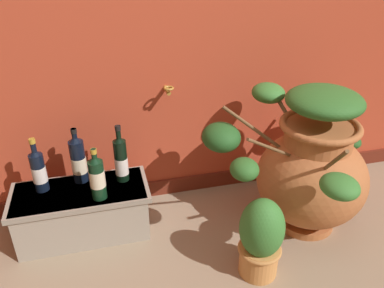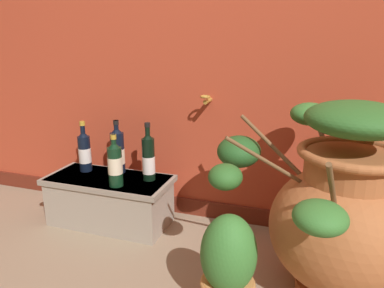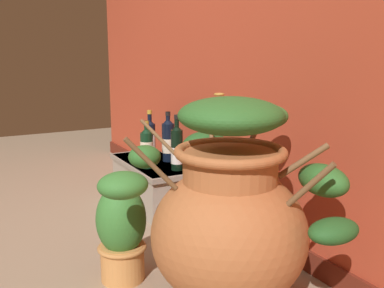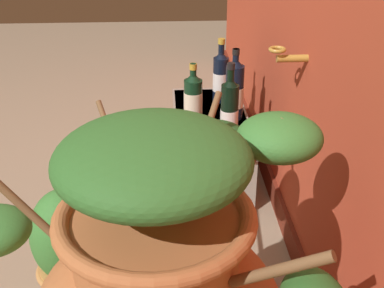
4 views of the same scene
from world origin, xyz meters
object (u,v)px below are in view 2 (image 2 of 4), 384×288
(terracotta_urn, at_px, (341,210))
(wine_bottle_middle, at_px, (115,163))
(wine_bottle_right, at_px, (118,150))
(potted_shrub, at_px, (228,267))
(wine_bottle_back, at_px, (148,157))
(wine_bottle_left, at_px, (85,151))

(terracotta_urn, bearing_deg, wine_bottle_middle, 173.17)
(terracotta_urn, bearing_deg, wine_bottle_right, 165.17)
(wine_bottle_right, height_order, potted_shrub, wine_bottle_right)
(wine_bottle_middle, relative_size, wine_bottle_right, 0.90)
(wine_bottle_back, height_order, potted_shrub, wine_bottle_back)
(wine_bottle_middle, distance_m, wine_bottle_back, 0.19)
(potted_shrub, bearing_deg, wine_bottle_right, 143.01)
(potted_shrub, bearing_deg, wine_bottle_middle, 149.44)
(wine_bottle_left, distance_m, wine_bottle_back, 0.42)
(wine_bottle_back, distance_m, potted_shrub, 0.83)
(wine_bottle_right, bearing_deg, wine_bottle_back, -12.47)
(terracotta_urn, height_order, wine_bottle_middle, terracotta_urn)
(wine_bottle_back, xyz_separation_m, potted_shrub, (0.58, -0.56, -0.20))
(terracotta_urn, distance_m, wine_bottle_back, 1.01)
(wine_bottle_right, distance_m, wine_bottle_back, 0.23)
(wine_bottle_right, relative_size, wine_bottle_back, 0.96)
(wine_bottle_left, relative_size, wine_bottle_right, 0.96)
(wine_bottle_middle, bearing_deg, wine_bottle_right, 116.06)
(wine_bottle_middle, distance_m, wine_bottle_right, 0.21)
(wine_bottle_left, bearing_deg, wine_bottle_back, -1.37)
(wine_bottle_left, height_order, wine_bottle_right, wine_bottle_right)
(wine_bottle_left, distance_m, wine_bottle_right, 0.20)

